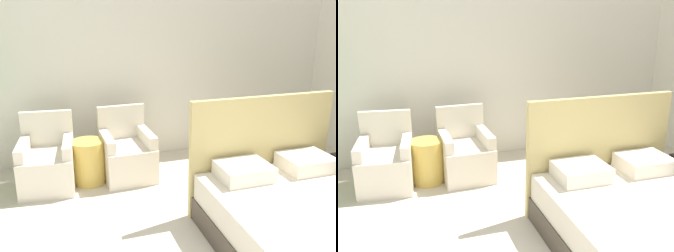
% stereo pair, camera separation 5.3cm
% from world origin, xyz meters
% --- Properties ---
extents(wall_back, '(10.00, 0.06, 2.90)m').
position_xyz_m(wall_back, '(0.00, 4.21, 1.45)').
color(wall_back, silver).
rests_on(wall_back, ground_plane).
extents(bed, '(1.53, 2.17, 1.17)m').
position_xyz_m(bed, '(0.99, 1.42, 0.27)').
color(bed, '#4C4238').
rests_on(bed, ground_plane).
extents(armchair_near_window_left, '(0.65, 0.71, 0.83)m').
position_xyz_m(armchair_near_window_left, '(-1.07, 3.51, 0.27)').
color(armchair_near_window_left, beige).
rests_on(armchair_near_window_left, ground_plane).
extents(armchair_near_window_right, '(0.61, 0.67, 0.83)m').
position_xyz_m(armchair_near_window_right, '(-0.15, 3.51, 0.27)').
color(armchair_near_window_right, beige).
rests_on(armchair_near_window_right, ground_plane).
extents(side_table, '(0.39, 0.39, 0.51)m').
position_xyz_m(side_table, '(-0.61, 3.50, 0.26)').
color(side_table, gold).
rests_on(side_table, ground_plane).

